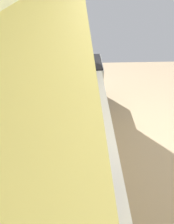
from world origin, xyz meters
name	(u,v)px	position (x,y,z in m)	size (l,w,h in m)	color
ground_plane	(165,173)	(0.00, 0.00, 0.00)	(7.01, 7.01, 0.00)	tan
wall_back	(39,105)	(0.00, 1.53, 1.37)	(4.50, 0.12, 2.74)	beige
counter_run	(86,196)	(-0.41, 1.17, 0.45)	(3.55, 0.64, 0.91)	tan
upper_cabinets	(52,98)	(-0.41, 1.31, 1.77)	(2.21, 0.32, 0.61)	#C9BA5F
oven_range	(84,83)	(1.69, 1.14, 0.47)	(0.66, 0.68, 1.09)	#B7BABF
microwave	(83,172)	(-0.43, 1.19, 1.06)	(0.48, 0.40, 0.30)	white
kettle	(89,119)	(0.20, 1.11, 0.98)	(0.17, 0.12, 0.16)	#B7BABF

